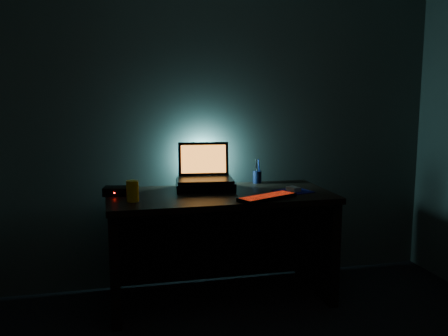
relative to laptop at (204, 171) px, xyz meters
name	(u,v)px	position (x,y,z in m)	size (l,w,h in m)	color
room	(325,145)	(0.07, -1.82, 0.38)	(3.50, 4.00, 2.50)	black
desk	(218,228)	(0.07, -0.15, -0.38)	(1.50, 0.70, 0.75)	black
riser	(205,185)	(-0.01, -0.05, -0.09)	(0.40, 0.30, 0.06)	black
laptop	(204,171)	(0.00, 0.00, 0.00)	(0.41, 0.32, 0.26)	black
keyboard	(267,197)	(0.32, -0.45, -0.11)	(0.42, 0.29, 0.02)	black
mousepad	(293,191)	(0.57, -0.26, -0.12)	(0.22, 0.20, 0.00)	#0B0C53
mouse	(293,189)	(0.57, -0.26, -0.10)	(0.06, 0.10, 0.03)	gray
pen_cup	(257,177)	(0.42, 0.10, -0.07)	(0.06, 0.06, 0.09)	black
juice_glass	(133,191)	(-0.52, -0.31, -0.05)	(0.08, 0.08, 0.13)	#F1B70C
router	(116,191)	(-0.61, -0.09, -0.09)	(0.18, 0.15, 0.05)	black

